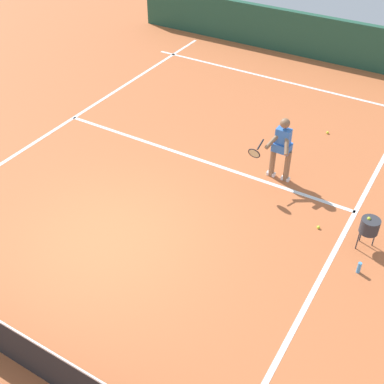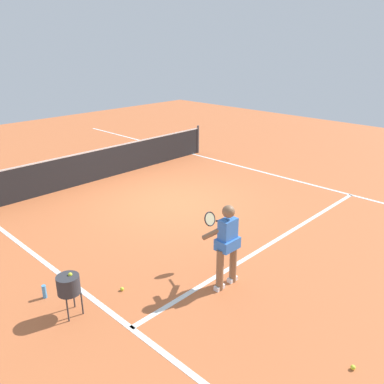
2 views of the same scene
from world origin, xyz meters
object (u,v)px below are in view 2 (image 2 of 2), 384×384
tennis_ball_near (122,289)px  ball_hopper (69,285)px  water_bottle (44,292)px  tennis_ball_mid (353,367)px  tennis_player (226,242)px

tennis_ball_near → ball_hopper: size_ratio=0.09×
water_bottle → tennis_ball_near: bearing=-36.9°
tennis_ball_mid → water_bottle: (-2.10, 4.45, 0.09)m
tennis_ball_mid → water_bottle: size_ratio=0.28×
tennis_player → tennis_ball_mid: size_ratio=23.48×
tennis_ball_mid → ball_hopper: size_ratio=0.09×
tennis_ball_near → tennis_player: bearing=-39.7°
tennis_ball_near → water_bottle: water_bottle is taller
ball_hopper → water_bottle: ball_hopper is taller
tennis_player → water_bottle: (-2.45, 1.95, -0.73)m
tennis_ball_mid → ball_hopper: ball_hopper is taller
tennis_ball_near → tennis_ball_mid: (1.06, -3.67, 0.00)m
tennis_player → tennis_ball_near: tennis_player is taller
tennis_ball_mid → tennis_ball_near: bearing=106.1°
tennis_player → water_bottle: tennis_player is taller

